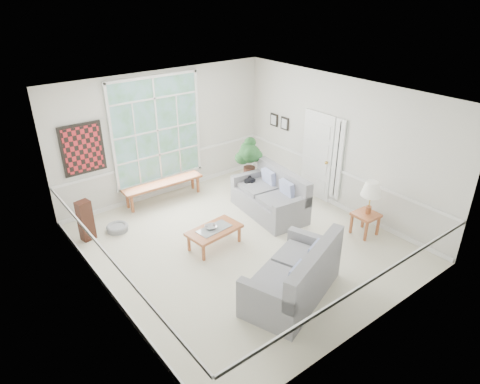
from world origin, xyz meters
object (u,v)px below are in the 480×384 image
loveseat_right (269,193)px  loveseat_front (292,270)px  end_table (248,185)px  coffee_table (214,237)px  side_table (365,224)px

loveseat_right → loveseat_front: bearing=-117.1°
loveseat_right → end_table: bearing=84.4°
coffee_table → side_table: size_ratio=2.21×
end_table → side_table: bearing=-75.5°
side_table → end_table: bearing=104.5°
coffee_table → end_table: 2.42m
loveseat_front → side_table: 2.61m
coffee_table → side_table: 3.14m
loveseat_right → side_table: loveseat_right is taller
loveseat_front → side_table: size_ratio=3.92×
loveseat_front → end_table: bearing=42.3°
loveseat_right → coffee_table: bearing=-161.9°
loveseat_front → side_table: bearing=-9.6°
loveseat_right → side_table: (0.98, -1.90, -0.25)m
end_table → loveseat_right: bearing=-102.2°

